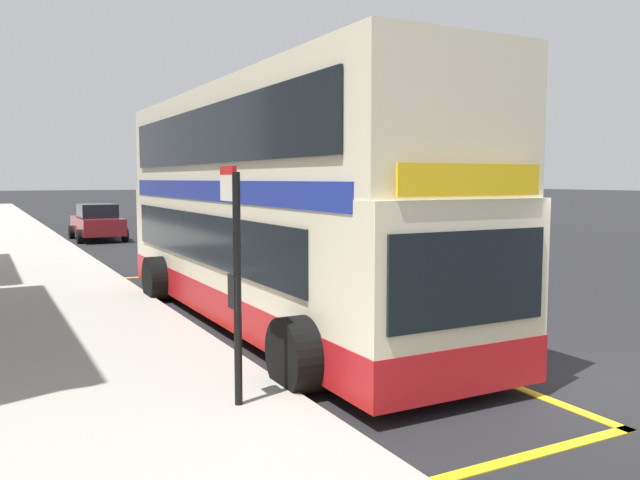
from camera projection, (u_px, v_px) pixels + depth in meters
name	position (u px, v px, depth m)	size (l,w,h in m)	color
ground_plane	(123.00, 227.00, 37.02)	(260.00, 260.00, 0.00)	black
double_decker_bus	(270.00, 214.00, 12.35)	(3.28, 11.37, 4.40)	beige
bus_bay_markings	(265.00, 321.00, 12.49)	(2.86, 13.84, 0.01)	gold
bus_stop_sign	(235.00, 266.00, 7.42)	(0.09, 0.51, 2.74)	black
parked_car_white_behind	(212.00, 218.00, 32.24)	(2.09, 4.20, 1.62)	silver
parked_car_maroon_across	(97.00, 222.00, 29.03)	(2.09, 4.20, 1.62)	maroon
parked_car_grey_kerbside	(179.00, 207.00, 44.10)	(2.09, 4.20, 1.62)	slate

